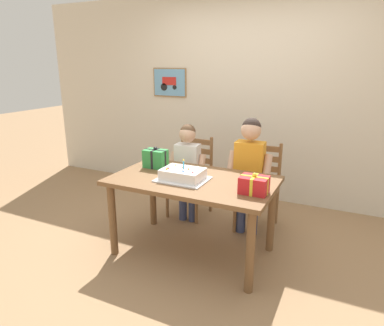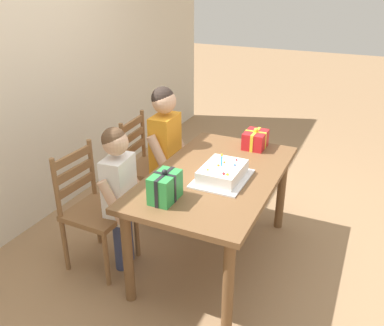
{
  "view_description": "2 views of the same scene",
  "coord_description": "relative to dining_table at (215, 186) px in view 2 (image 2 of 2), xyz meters",
  "views": [
    {
      "loc": [
        1.26,
        -2.65,
        1.75
      ],
      "look_at": [
        -0.03,
        0.05,
        0.87
      ],
      "focal_mm": 32.2,
      "sensor_mm": 36.0,
      "label": 1
    },
    {
      "loc": [
        -2.47,
        -0.95,
        2.04
      ],
      "look_at": [
        -0.16,
        0.12,
        0.87
      ],
      "focal_mm": 38.52,
      "sensor_mm": 36.0,
      "label": 2
    }
  ],
  "objects": [
    {
      "name": "gift_box_beside_cake",
      "position": [
        0.59,
        -0.11,
        0.17
      ],
      "size": [
        0.23,
        0.18,
        0.17
      ],
      "color": "red",
      "rests_on": "dining_table"
    },
    {
      "name": "back_wall",
      "position": [
        -0.0,
        1.67,
        0.66
      ],
      "size": [
        6.4,
        0.11,
        2.6
      ],
      "color": "beige",
      "rests_on": "ground"
    },
    {
      "name": "birthday_cake",
      "position": [
        -0.06,
        -0.07,
        0.15
      ],
      "size": [
        0.44,
        0.34,
        0.19
      ],
      "color": "silver",
      "rests_on": "dining_table"
    },
    {
      "name": "chair_left",
      "position": [
        -0.4,
        0.8,
        -0.17
      ],
      "size": [
        0.43,
        0.43,
        0.92
      ],
      "color": "brown",
      "rests_on": "ground"
    },
    {
      "name": "dining_table",
      "position": [
        0.0,
        0.0,
        0.0
      ],
      "size": [
        1.47,
        0.86,
        0.74
      ],
      "color": "brown",
      "rests_on": "ground"
    },
    {
      "name": "chair_right",
      "position": [
        0.4,
        0.8,
        -0.17
      ],
      "size": [
        0.45,
        0.45,
        0.92
      ],
      "color": "brown",
      "rests_on": "ground"
    },
    {
      "name": "gift_box_red_large",
      "position": [
        -0.48,
        0.15,
        0.19
      ],
      "size": [
        0.23,
        0.15,
        0.22
      ],
      "color": "#2D8E42",
      "rests_on": "dining_table"
    },
    {
      "name": "child_older",
      "position": [
        0.35,
        0.6,
        0.11
      ],
      "size": [
        0.45,
        0.26,
        1.23
      ],
      "color": "#38426B",
      "rests_on": "ground"
    },
    {
      "name": "ground_plane",
      "position": [
        0.0,
        0.0,
        -0.64
      ],
      "size": [
        20.0,
        20.0,
        0.0
      ],
      "primitive_type": "plane",
      "color": "#997551"
    },
    {
      "name": "child_younger",
      "position": [
        -0.35,
        0.6,
        0.04
      ],
      "size": [
        0.42,
        0.25,
        1.11
      ],
      "color": "#38426B",
      "rests_on": "ground"
    }
  ]
}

